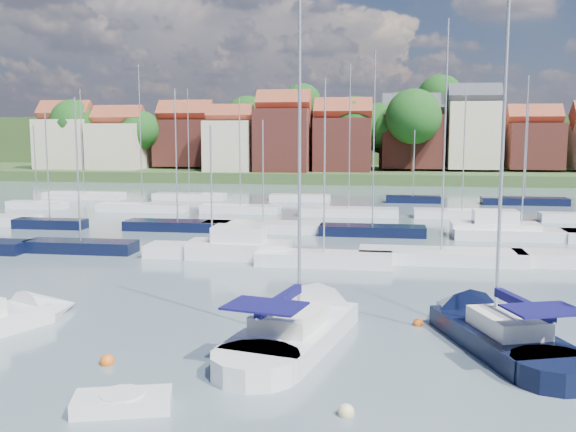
# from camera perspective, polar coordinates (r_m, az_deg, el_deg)

# --- Properties ---
(ground) EXTENTS (260.00, 260.00, 0.00)m
(ground) POSITION_cam_1_polar(r_m,az_deg,el_deg) (62.88, 4.49, -0.41)
(ground) COLOR #4E5E6A
(ground) RESTS_ON ground
(sailboat_centre) EXTENTS (5.87, 12.74, 16.70)m
(sailboat_centre) POSITION_cam_1_polar(r_m,az_deg,el_deg) (28.08, 1.74, -9.58)
(sailboat_centre) COLOR silver
(sailboat_centre) RESTS_ON ground
(sailboat_navy) EXTENTS (6.59, 11.68, 15.70)m
(sailboat_navy) POSITION_cam_1_polar(r_m,az_deg,el_deg) (28.57, 17.07, -9.60)
(sailboat_navy) COLOR black
(sailboat_navy) RESTS_ON ground
(tender) EXTENTS (3.26, 2.17, 0.65)m
(tender) POSITION_cam_1_polar(r_m,az_deg,el_deg) (21.35, -14.50, -15.73)
(tender) COLOR silver
(tender) RESTS_ON ground
(buoy_c) EXTENTS (0.55, 0.55, 0.55)m
(buoy_c) POSITION_cam_1_polar(r_m,az_deg,el_deg) (25.40, -15.76, -12.56)
(buoy_c) COLOR #D85914
(buoy_c) RESTS_ON ground
(buoy_d) EXTENTS (0.52, 0.52, 0.52)m
(buoy_d) POSITION_cam_1_polar(r_m,az_deg,el_deg) (20.56, 5.17, -17.22)
(buoy_d) COLOR beige
(buoy_d) RESTS_ON ground
(buoy_e) EXTENTS (0.45, 0.45, 0.45)m
(buoy_e) POSITION_cam_1_polar(r_m,az_deg,el_deg) (29.65, 11.50, -9.51)
(buoy_e) COLOR #D85914
(buoy_e) RESTS_ON ground
(marina_field) EXTENTS (79.62, 41.41, 15.93)m
(marina_field) POSITION_cam_1_polar(r_m,az_deg,el_deg) (57.91, 6.03, -0.67)
(marina_field) COLOR silver
(marina_field) RESTS_ON ground
(far_shore_town) EXTENTS (212.46, 90.00, 22.27)m
(far_shore_town) POSITION_cam_1_polar(r_m,az_deg,el_deg) (154.86, 7.87, 5.91)
(far_shore_town) COLOR #334C26
(far_shore_town) RESTS_ON ground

